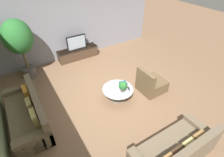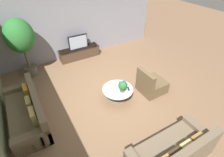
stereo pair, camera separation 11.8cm
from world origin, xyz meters
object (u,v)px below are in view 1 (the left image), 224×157
(coffee_table, at_px, (118,92))
(potted_plant_tabletop, at_px, (123,86))
(media_console, at_px, (78,53))
(couch_by_wall, at_px, (28,114))
(couch_near_entry, at_px, (175,152))
(armchair_wicker, at_px, (151,84))
(television, at_px, (76,42))
(potted_palm_tall, at_px, (18,40))

(coffee_table, xyz_separation_m, potted_plant_tabletop, (0.07, -0.16, 0.31))
(media_console, height_order, couch_by_wall, couch_by_wall)
(media_console, height_order, couch_near_entry, couch_near_entry)
(armchair_wicker, bearing_deg, coffee_table, 77.56)
(couch_by_wall, bearing_deg, potted_plant_tabletop, 76.26)
(coffee_table, bearing_deg, couch_by_wall, 169.19)
(television, relative_size, coffee_table, 0.85)
(television, distance_m, couch_near_entry, 5.43)
(potted_palm_tall, bearing_deg, coffee_table, -52.64)
(television, relative_size, potted_plant_tabletop, 2.39)
(media_console, relative_size, potted_palm_tall, 0.81)
(television, relative_size, armchair_wicker, 0.95)
(media_console, height_order, television, television)
(media_console, distance_m, potted_plant_tabletop, 3.25)
(coffee_table, bearing_deg, potted_palm_tall, 127.36)
(potted_plant_tabletop, bearing_deg, armchair_wicker, -5.13)
(coffee_table, relative_size, potted_plant_tabletop, 2.81)
(media_console, distance_m, couch_near_entry, 5.41)
(television, bearing_deg, potted_plant_tabletop, -87.82)
(armchair_wicker, bearing_deg, media_console, 19.59)
(television, height_order, potted_plant_tabletop, television)
(coffee_table, xyz_separation_m, armchair_wicker, (1.14, -0.25, 0.00))
(coffee_table, distance_m, couch_near_entry, 2.34)
(media_console, xyz_separation_m, couch_near_entry, (0.00, -5.41, 0.06))
(potted_palm_tall, bearing_deg, media_console, 8.13)
(media_console, distance_m, television, 0.50)
(couch_by_wall, distance_m, couch_near_entry, 3.78)
(media_console, relative_size, potted_plant_tabletop, 5.08)
(television, height_order, couch_near_entry, television)
(couch_near_entry, relative_size, potted_palm_tall, 0.92)
(couch_by_wall, height_order, couch_near_entry, same)
(media_console, bearing_deg, couch_near_entry, -89.99)
(potted_plant_tabletop, bearing_deg, potted_palm_tall, 126.81)
(coffee_table, height_order, couch_near_entry, couch_near_entry)
(couch_by_wall, distance_m, armchair_wicker, 3.77)
(couch_by_wall, xyz_separation_m, armchair_wicker, (3.70, -0.74, -0.02))
(couch_near_entry, bearing_deg, potted_palm_tall, -67.92)
(couch_by_wall, bearing_deg, armchair_wicker, 78.68)
(couch_near_entry, height_order, armchair_wicker, armchair_wicker)
(potted_plant_tabletop, bearing_deg, television, 92.18)
(potted_plant_tabletop, bearing_deg, couch_by_wall, 166.26)
(television, bearing_deg, media_console, 90.00)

